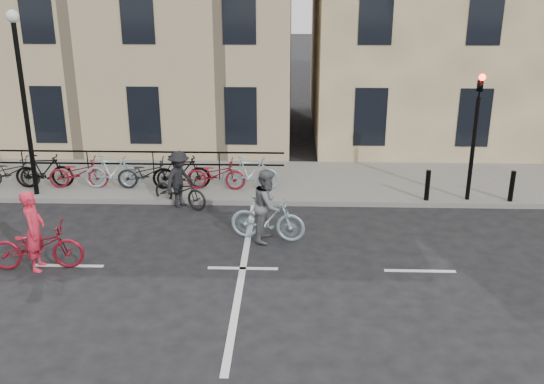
{
  "coord_description": "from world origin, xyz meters",
  "views": [
    {
      "loc": [
        1.07,
        -12.34,
        6.26
      ],
      "look_at": [
        0.59,
        2.12,
        1.1
      ],
      "focal_mm": 40.0,
      "sensor_mm": 36.0,
      "label": 1
    }
  ],
  "objects_px": {
    "lamp_post": "(22,82)",
    "cyclist_pink": "(36,242)",
    "traffic_light": "(476,122)",
    "cyclist_grey": "(268,212)",
    "cyclist_dark": "(180,185)"
  },
  "relations": [
    {
      "from": "cyclist_grey",
      "to": "cyclist_dark",
      "type": "xyz_separation_m",
      "value": [
        -2.6,
        2.26,
        -0.1
      ]
    },
    {
      "from": "cyclist_dark",
      "to": "cyclist_pink",
      "type": "bearing_deg",
      "value": 177.4
    },
    {
      "from": "cyclist_grey",
      "to": "cyclist_dark",
      "type": "relative_size",
      "value": 1.03
    },
    {
      "from": "traffic_light",
      "to": "lamp_post",
      "type": "distance_m",
      "value": 12.74
    },
    {
      "from": "traffic_light",
      "to": "cyclist_dark",
      "type": "distance_m",
      "value": 8.51
    },
    {
      "from": "cyclist_pink",
      "to": "traffic_light",
      "type": "bearing_deg",
      "value": -73.8
    },
    {
      "from": "lamp_post",
      "to": "cyclist_pink",
      "type": "xyz_separation_m",
      "value": [
        1.87,
        -4.54,
        -2.85
      ]
    },
    {
      "from": "cyclist_dark",
      "to": "cyclist_grey",
      "type": "bearing_deg",
      "value": -101.52
    },
    {
      "from": "lamp_post",
      "to": "cyclist_dark",
      "type": "distance_m",
      "value": 5.26
    },
    {
      "from": "traffic_light",
      "to": "lamp_post",
      "type": "bearing_deg",
      "value": 179.73
    },
    {
      "from": "lamp_post",
      "to": "traffic_light",
      "type": "bearing_deg",
      "value": -0.27
    },
    {
      "from": "lamp_post",
      "to": "cyclist_pink",
      "type": "relative_size",
      "value": 2.46
    },
    {
      "from": "cyclist_grey",
      "to": "lamp_post",
      "type": "bearing_deg",
      "value": 80.21
    },
    {
      "from": "traffic_light",
      "to": "cyclist_pink",
      "type": "xyz_separation_m",
      "value": [
        -10.83,
        -4.48,
        -1.81
      ]
    },
    {
      "from": "traffic_light",
      "to": "lamp_post",
      "type": "xyz_separation_m",
      "value": [
        -12.7,
        0.06,
        1.04
      ]
    }
  ]
}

